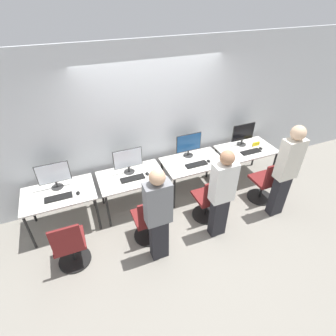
% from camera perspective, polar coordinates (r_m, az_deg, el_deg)
% --- Properties ---
extents(ground_plane, '(20.00, 20.00, 0.00)m').
position_cam_1_polar(ground_plane, '(4.93, 0.64, -9.20)').
color(ground_plane, gray).
extents(wall_back, '(12.00, 0.05, 2.80)m').
position_cam_1_polar(wall_back, '(4.77, -3.22, 9.70)').
color(wall_back, silver).
rests_on(wall_back, ground_plane).
extents(desk_far_left, '(1.13, 0.72, 0.72)m').
position_cam_1_polar(desk_far_left, '(4.58, -22.57, -5.83)').
color(desk_far_left, silver).
rests_on(desk_far_left, ground_plane).
extents(monitor_far_left, '(0.51, 0.19, 0.46)m').
position_cam_1_polar(monitor_far_left, '(4.52, -23.62, -1.37)').
color(monitor_far_left, '#2D2D2D').
rests_on(monitor_far_left, desk_far_left).
extents(keyboard_far_left, '(0.41, 0.14, 0.02)m').
position_cam_1_polar(keyboard_far_left, '(4.43, -22.73, -5.95)').
color(keyboard_far_left, black).
rests_on(keyboard_far_left, desk_far_left).
extents(mouse_far_left, '(0.06, 0.09, 0.03)m').
position_cam_1_polar(mouse_far_left, '(4.40, -19.00, -5.16)').
color(mouse_far_left, black).
rests_on(mouse_far_left, desk_far_left).
extents(office_chair_far_left, '(0.48, 0.48, 0.92)m').
position_cam_1_polar(office_chair_far_left, '(4.14, -20.48, -15.79)').
color(office_chair_far_left, black).
rests_on(office_chair_far_left, ground_plane).
extents(desk_left, '(1.13, 0.72, 0.72)m').
position_cam_1_polar(desk_left, '(4.63, -7.92, -2.51)').
color(desk_left, silver).
rests_on(desk_left, ground_plane).
extents(monitor_left, '(0.51, 0.19, 0.46)m').
position_cam_1_polar(monitor_left, '(4.54, -8.70, 1.75)').
color(monitor_left, '#2D2D2D').
rests_on(monitor_left, desk_left).
extents(keyboard_left, '(0.41, 0.14, 0.02)m').
position_cam_1_polar(keyboard_left, '(4.51, -7.71, -2.26)').
color(keyboard_left, black).
rests_on(keyboard_left, desk_left).
extents(mouse_left, '(0.06, 0.09, 0.03)m').
position_cam_1_polar(mouse_left, '(4.58, -4.55, -1.23)').
color(mouse_left, black).
rests_on(mouse_left, desk_left).
extents(office_chair_left, '(0.48, 0.48, 0.92)m').
position_cam_1_polar(office_chair_left, '(4.22, -4.23, -11.59)').
color(office_chair_left, black).
rests_on(office_chair_left, ground_plane).
extents(person_left, '(0.36, 0.21, 1.62)m').
position_cam_1_polar(person_left, '(3.62, -2.14, -9.96)').
color(person_left, '#232328').
rests_on(person_left, ground_plane).
extents(desk_right, '(1.13, 0.72, 0.72)m').
position_cam_1_polar(desk_right, '(4.97, 5.48, 0.70)').
color(desk_right, silver).
rests_on(desk_right, ground_plane).
extents(monitor_right, '(0.51, 0.19, 0.46)m').
position_cam_1_polar(monitor_right, '(4.96, 4.53, 5.21)').
color(monitor_right, '#2D2D2D').
rests_on(monitor_right, desk_right).
extents(keyboard_right, '(0.41, 0.14, 0.02)m').
position_cam_1_polar(keyboard_right, '(4.83, 6.20, 0.77)').
color(keyboard_right, black).
rests_on(keyboard_right, desk_right).
extents(mouse_right, '(0.06, 0.09, 0.03)m').
position_cam_1_polar(mouse_right, '(4.95, 8.84, 1.54)').
color(mouse_right, black).
rests_on(mouse_right, desk_right).
extents(office_chair_right, '(0.48, 0.48, 0.92)m').
position_cam_1_polar(office_chair_right, '(4.60, 8.83, -7.17)').
color(office_chair_right, black).
rests_on(office_chair_right, ground_plane).
extents(person_right, '(0.36, 0.21, 1.61)m').
position_cam_1_polar(person_right, '(4.04, 11.64, -5.29)').
color(person_right, '#232328').
rests_on(person_right, ground_plane).
extents(desk_far_right, '(1.13, 0.72, 0.72)m').
position_cam_1_polar(desk_far_right, '(5.56, 16.61, 3.33)').
color(desk_far_right, silver).
rests_on(desk_far_right, ground_plane).
extents(monitor_far_right, '(0.51, 0.19, 0.46)m').
position_cam_1_polar(monitor_far_right, '(5.53, 16.04, 7.22)').
color(monitor_far_right, '#2D2D2D').
rests_on(monitor_far_right, desk_far_right).
extents(keyboard_far_right, '(0.41, 0.14, 0.02)m').
position_cam_1_polar(keyboard_far_right, '(5.43, 17.59, 3.40)').
color(keyboard_far_right, black).
rests_on(keyboard_far_right, desk_far_right).
extents(mouse_far_right, '(0.06, 0.09, 0.03)m').
position_cam_1_polar(mouse_far_right, '(5.60, 19.56, 4.07)').
color(mouse_far_right, black).
rests_on(mouse_far_right, desk_far_right).
extents(office_chair_far_right, '(0.48, 0.48, 0.92)m').
position_cam_1_polar(office_chair_far_right, '(5.23, 20.41, -3.28)').
color(office_chair_far_right, black).
rests_on(office_chair_far_right, ground_plane).
extents(person_far_right, '(0.36, 0.23, 1.75)m').
position_cam_1_polar(person_far_right, '(4.69, 24.41, -0.27)').
color(person_far_right, '#232328').
rests_on(person_far_right, ground_plane).
extents(placard_far_right, '(0.16, 0.03, 0.08)m').
position_cam_1_polar(placard_far_right, '(5.67, 18.61, 4.98)').
color(placard_far_right, yellow).
rests_on(placard_far_right, desk_far_right).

